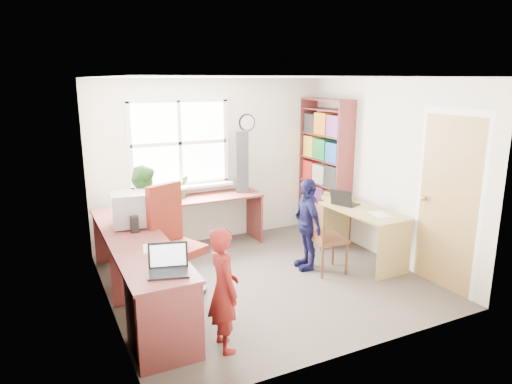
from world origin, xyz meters
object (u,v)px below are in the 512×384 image
(swivel_chair, at_px, (174,246))
(laptop_right, at_px, (344,201))
(crt_monitor, at_px, (131,210))
(person_red, at_px, (224,289))
(right_desk, at_px, (363,224))
(laptop_left, at_px, (168,265))
(person_green, at_px, (146,218))
(potted_plant, at_px, (183,187))
(l_desk, at_px, (164,273))
(person_navy, at_px, (307,224))
(cd_tower, at_px, (242,162))
(wooden_chair, at_px, (324,235))
(bookshelf, at_px, (325,171))

(swivel_chair, relative_size, laptop_right, 3.05)
(crt_monitor, xyz_separation_m, person_red, (0.47, -1.62, -0.37))
(right_desk, relative_size, laptop_left, 3.02)
(person_green, bearing_deg, laptop_left, 166.91)
(laptop_right, relative_size, potted_plant, 1.24)
(crt_monitor, xyz_separation_m, person_green, (0.27, 0.48, -0.27))
(l_desk, xyz_separation_m, person_green, (0.12, 1.26, 0.22))
(swivel_chair, distance_m, potted_plant, 1.40)
(swivel_chair, height_order, crt_monitor, swivel_chair)
(potted_plant, distance_m, person_navy, 1.85)
(cd_tower, relative_size, person_red, 0.79)
(right_desk, xyz_separation_m, wooden_chair, (-0.68, -0.09, -0.02))
(right_desk, relative_size, crt_monitor, 2.84)
(crt_monitor, xyz_separation_m, cd_tower, (1.82, 0.95, 0.25))
(right_desk, relative_size, person_green, 0.92)
(right_desk, bearing_deg, swivel_chair, 173.02)
(crt_monitor, distance_m, person_green, 0.61)
(bookshelf, bearing_deg, laptop_left, -145.58)
(l_desk, bearing_deg, wooden_chair, 4.67)
(potted_plant, relative_size, person_navy, 0.28)
(potted_plant, height_order, person_green, person_green)
(swivel_chair, relative_size, wooden_chair, 1.36)
(potted_plant, bearing_deg, person_red, -99.81)
(bookshelf, bearing_deg, person_red, -138.90)
(person_red, bearing_deg, right_desk, -63.80)
(wooden_chair, bearing_deg, person_red, -144.10)
(l_desk, height_order, person_navy, person_navy)
(laptop_right, relative_size, person_navy, 0.34)
(l_desk, height_order, swivel_chair, swivel_chair)
(person_red, distance_m, person_green, 2.11)
(person_navy, bearing_deg, bookshelf, 146.51)
(laptop_left, height_order, person_navy, person_navy)
(crt_monitor, relative_size, person_red, 0.38)
(l_desk, relative_size, swivel_chair, 2.38)
(swivel_chair, height_order, wooden_chair, swivel_chair)
(person_red, height_order, person_green, person_green)
(right_desk, height_order, potted_plant, potted_plant)
(l_desk, bearing_deg, person_red, -69.31)
(laptop_right, xyz_separation_m, potted_plant, (-1.90, 1.19, 0.15))
(wooden_chair, height_order, person_navy, person_navy)
(laptop_right, bearing_deg, wooden_chair, 101.67)
(right_desk, distance_m, swivel_chair, 2.51)
(swivel_chair, distance_m, cd_tower, 1.99)
(l_desk, height_order, person_green, person_green)
(swivel_chair, xyz_separation_m, crt_monitor, (-0.41, 0.28, 0.42))
(laptop_right, distance_m, person_green, 2.63)
(right_desk, height_order, laptop_left, laptop_left)
(potted_plant, height_order, person_navy, person_navy)
(laptop_left, bearing_deg, potted_plant, 85.38)
(right_desk, relative_size, person_red, 1.08)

